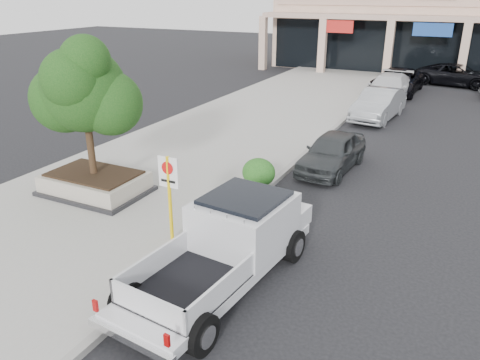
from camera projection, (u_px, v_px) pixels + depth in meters
name	position (u px, v px, depth m)	size (l,w,h in m)	color
ground	(261.00, 257.00, 11.53)	(120.00, 120.00, 0.00)	black
sidewalk	(197.00, 152.00, 18.75)	(8.00, 52.00, 0.15)	gray
curb	(289.00, 168.00, 17.11)	(0.20, 52.00, 0.15)	gray
planter	(95.00, 183.00, 14.73)	(3.20, 2.20, 0.68)	black
planter_tree	(91.00, 89.00, 13.70)	(2.90, 2.55, 4.00)	black
no_parking_sign	(169.00, 188.00, 11.39)	(0.55, 0.09, 2.30)	yellow
hedge	(259.00, 172.00, 15.20)	(1.10, 0.99, 0.94)	#1A4C15
pickup_truck	(219.00, 250.00, 10.12)	(2.11, 5.70, 1.80)	silver
curb_car_a	(332.00, 152.00, 16.93)	(1.60, 3.99, 1.36)	#2F3234
curb_car_b	(379.00, 104.00, 23.60)	(1.62, 4.64, 1.53)	#A1A4A9
curb_car_c	(388.00, 89.00, 27.28)	(2.21, 5.43, 1.58)	silver
curb_car_d	(397.00, 81.00, 29.57)	(2.58, 5.60, 1.56)	black
lot_car_d	(457.00, 75.00, 31.96)	(2.44, 5.30, 1.47)	black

